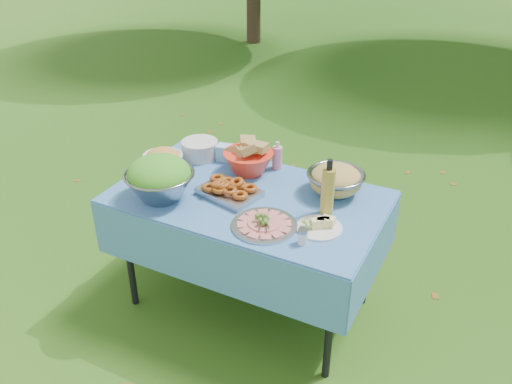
% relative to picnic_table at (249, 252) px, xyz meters
% --- Properties ---
extents(ground, '(80.00, 80.00, 0.00)m').
position_rel_picnic_table_xyz_m(ground, '(0.00, 0.00, -0.38)').
color(ground, '#0B3509').
rests_on(ground, ground).
extents(picnic_table, '(1.46, 0.86, 0.76)m').
position_rel_picnic_table_xyz_m(picnic_table, '(0.00, 0.00, 0.00)').
color(picnic_table, '#7AC5EA').
rests_on(picnic_table, ground).
extents(salad_bowl, '(0.40, 0.40, 0.24)m').
position_rel_picnic_table_xyz_m(salad_bowl, '(-0.41, -0.23, 0.50)').
color(salad_bowl, gray).
rests_on(salad_bowl, picnic_table).
extents(pasta_bowl_white, '(0.29, 0.29, 0.13)m').
position_rel_picnic_table_xyz_m(pasta_bowl_white, '(-0.60, 0.05, 0.44)').
color(pasta_bowl_white, silver).
rests_on(pasta_bowl_white, picnic_table).
extents(plate_stack, '(0.24, 0.24, 0.11)m').
position_rel_picnic_table_xyz_m(plate_stack, '(-0.48, 0.28, 0.44)').
color(plate_stack, silver).
rests_on(plate_stack, picnic_table).
extents(wipes_box, '(0.12, 0.10, 0.10)m').
position_rel_picnic_table_xyz_m(wipes_box, '(-0.32, 0.32, 0.43)').
color(wipes_box, '#95D4EF').
rests_on(wipes_box, picnic_table).
extents(sanitizer_bottle, '(0.07, 0.07, 0.17)m').
position_rel_picnic_table_xyz_m(sanitizer_bottle, '(0.00, 0.37, 0.47)').
color(sanitizer_bottle, pink).
rests_on(sanitizer_bottle, picnic_table).
extents(bread_bowl, '(0.37, 0.37, 0.20)m').
position_rel_picnic_table_xyz_m(bread_bowl, '(-0.13, 0.25, 0.48)').
color(bread_bowl, red).
rests_on(bread_bowl, picnic_table).
extents(pasta_bowl_steel, '(0.40, 0.40, 0.17)m').
position_rel_picnic_table_xyz_m(pasta_bowl_steel, '(0.41, 0.24, 0.46)').
color(pasta_bowl_steel, gray).
rests_on(pasta_bowl_steel, picnic_table).
extents(fried_tray, '(0.36, 0.29, 0.07)m').
position_rel_picnic_table_xyz_m(fried_tray, '(-0.09, -0.04, 0.42)').
color(fried_tray, '#A6A5A9').
rests_on(fried_tray, picnic_table).
extents(charcuterie_platter, '(0.37, 0.37, 0.08)m').
position_rel_picnic_table_xyz_m(charcuterie_platter, '(0.21, -0.23, 0.42)').
color(charcuterie_platter, '#B4B5BB').
rests_on(charcuterie_platter, picnic_table).
extents(oil_bottle, '(0.08, 0.08, 0.31)m').
position_rel_picnic_table_xyz_m(oil_bottle, '(0.44, 0.03, 0.53)').
color(oil_bottle, '#AD8C2F').
rests_on(oil_bottle, picnic_table).
extents(cheese_plate, '(0.24, 0.24, 0.06)m').
position_rel_picnic_table_xyz_m(cheese_plate, '(0.46, -0.13, 0.41)').
color(cheese_plate, silver).
rests_on(cheese_plate, picnic_table).
extents(shaker, '(0.06, 0.06, 0.08)m').
position_rel_picnic_table_xyz_m(shaker, '(0.44, -0.28, 0.42)').
color(shaker, silver).
rests_on(shaker, picnic_table).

